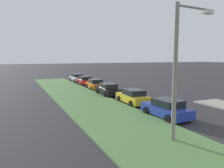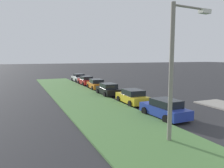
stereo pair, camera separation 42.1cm
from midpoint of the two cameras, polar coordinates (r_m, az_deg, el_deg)
The scene contains 8 objects.
grass_median at distance 19.13m, azimuth -1.83°, elevation -7.03°, with size 60.00×6.00×0.12m, color #517F42.
parked_car_blue at distance 17.77m, azimuth 13.99°, elevation -6.15°, with size 4.37×2.15×1.47m.
parked_car_yellow at distance 22.39m, azimuth 5.78°, elevation -3.28°, with size 4.33×2.08×1.47m.
parked_car_black at distance 27.29m, azimuth -0.55°, elevation -1.40°, with size 4.34×2.10×1.47m.
parked_car_orange at distance 32.50m, azimuth -3.69°, elevation -0.06°, with size 4.40×2.21×1.47m.
parked_car_red at distance 37.62m, azimuth -6.34°, elevation 0.87°, with size 4.32×2.06×1.47m.
parked_car_white at distance 43.05m, azimuth -8.26°, elevation 1.61°, with size 4.36×2.14×1.47m.
streetlight at distance 12.61m, azimuth 17.06°, elevation 5.30°, with size 0.57×2.87×7.50m.
Camera 2 is at (-7.38, 13.62, 4.69)m, focal length 35.77 mm.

